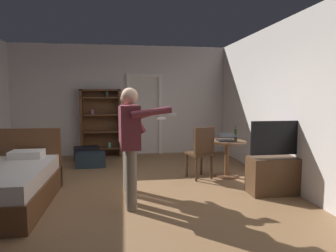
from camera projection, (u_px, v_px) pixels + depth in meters
ground_plane at (122, 196)px, 4.70m from camera, size 7.34×7.34×0.00m
wall_back at (122, 101)px, 7.89m from camera, size 5.77×0.12×2.86m
wall_right at (292, 104)px, 4.96m from camera, size 0.12×6.91×2.86m
doorway_frame at (144, 108)px, 7.92m from camera, size 0.93×0.08×2.13m
bookshelf at (101, 120)px, 7.64m from camera, size 1.02×0.32×1.73m
tv_flatscreen at (277, 171)px, 4.78m from camera, size 0.93×0.40×1.18m
side_table at (227, 152)px, 5.76m from camera, size 0.72×0.72×0.70m
laptop at (226, 139)px, 5.68m from camera, size 0.32×0.33×0.16m
bottle_on_table at (236, 135)px, 5.66m from camera, size 0.06×0.06×0.29m
wooden_chair at (201, 150)px, 5.59m from camera, size 0.53×0.53×0.99m
person_blue_shirt at (131, 138)px, 4.14m from camera, size 0.74×0.62×1.68m
person_striped_shirt at (129, 135)px, 4.76m from camera, size 0.72×0.60×1.63m
suitcase_dark at (87, 154)px, 7.20m from camera, size 0.63×0.45×0.34m
suitcase_small at (91, 160)px, 6.56m from camera, size 0.63×0.37×0.32m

